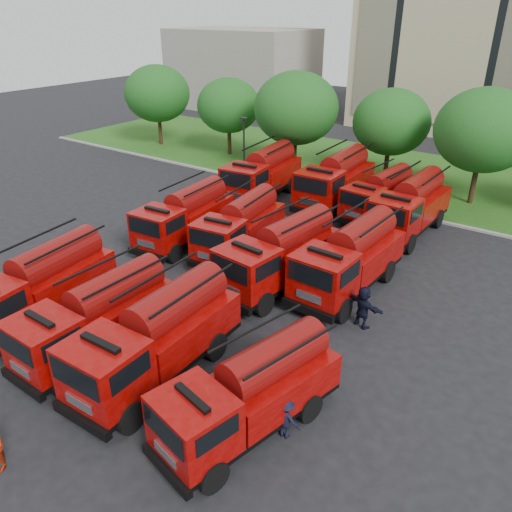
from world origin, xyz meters
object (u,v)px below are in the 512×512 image
(fire_truck_4, at_px, (185,216))
(fire_truck_11, at_px, (410,206))
(fire_truck_2, at_px, (157,336))
(firefighter_4, at_px, (92,296))
(firefighter_3, at_px, (285,436))
(fire_truck_6, at_px, (281,254))
(fire_truck_7, at_px, (350,258))
(fire_truck_0, at_px, (39,285))
(firefighter_2, at_px, (307,411))
(fire_truck_5, at_px, (240,226))
(fire_truck_3, at_px, (251,392))
(firefighter_5, at_px, (361,326))
(fire_truck_1, at_px, (97,317))
(fire_truck_8, at_px, (263,174))
(fire_truck_10, at_px, (380,195))
(fire_truck_9, at_px, (336,179))

(fire_truck_4, xyz_separation_m, fire_truck_11, (10.28, 8.85, 0.12))
(fire_truck_2, height_order, fire_truck_4, fire_truck_2)
(firefighter_4, bearing_deg, fire_truck_11, -98.97)
(fire_truck_2, distance_m, firefighter_3, 5.83)
(fire_truck_6, bearing_deg, fire_truck_7, 33.25)
(fire_truck_0, distance_m, fire_truck_6, 11.15)
(fire_truck_2, bearing_deg, fire_truck_11, 79.09)
(fire_truck_4, relative_size, firefighter_3, 4.81)
(firefighter_4, bearing_deg, fire_truck_2, -175.47)
(firefighter_3, bearing_deg, fire_truck_2, -2.29)
(fire_truck_0, xyz_separation_m, firefighter_2, (12.65, 1.70, -1.67))
(fire_truck_5, relative_size, firefighter_3, 4.77)
(fire_truck_3, height_order, firefighter_5, fire_truck_3)
(firefighter_3, bearing_deg, fire_truck_1, -0.36)
(fire_truck_5, bearing_deg, firefighter_5, -25.41)
(fire_truck_8, height_order, fire_truck_11, fire_truck_8)
(fire_truck_3, relative_size, firefighter_3, 4.62)
(fire_truck_11, bearing_deg, fire_truck_8, -178.35)
(fire_truck_1, relative_size, fire_truck_2, 0.93)
(fire_truck_1, distance_m, fire_truck_10, 20.42)
(fire_truck_7, bearing_deg, firefighter_4, -139.01)
(fire_truck_10, xyz_separation_m, fire_truck_11, (2.49, -1.40, 0.21))
(fire_truck_7, height_order, firefighter_2, fire_truck_7)
(fire_truck_2, height_order, firefighter_5, fire_truck_2)
(fire_truck_7, relative_size, fire_truck_10, 1.10)
(firefighter_5, bearing_deg, fire_truck_3, 104.35)
(fire_truck_6, distance_m, fire_truck_9, 12.20)
(fire_truck_9, bearing_deg, firefighter_2, -67.26)
(fire_truck_9, height_order, firefighter_2, fire_truck_9)
(fire_truck_5, height_order, firefighter_3, fire_truck_5)
(fire_truck_2, bearing_deg, fire_truck_9, 96.64)
(fire_truck_7, relative_size, fire_truck_11, 0.99)
(fire_truck_2, height_order, fire_truck_5, fire_truck_2)
(fire_truck_0, height_order, fire_truck_1, fire_truck_0)
(fire_truck_2, relative_size, firefighter_4, 4.78)
(firefighter_4, bearing_deg, firefighter_2, -161.04)
(firefighter_4, bearing_deg, fire_truck_0, 106.52)
(fire_truck_1, relative_size, fire_truck_6, 0.91)
(fire_truck_8, distance_m, fire_truck_10, 8.51)
(firefighter_2, bearing_deg, fire_truck_11, -9.75)
(fire_truck_10, bearing_deg, fire_truck_2, -84.99)
(fire_truck_6, relative_size, firefighter_4, 4.88)
(fire_truck_5, bearing_deg, fire_truck_10, 58.57)
(fire_truck_0, relative_size, firefighter_5, 3.84)
(fire_truck_3, distance_m, fire_truck_7, 10.28)
(fire_truck_6, bearing_deg, fire_truck_2, -84.00)
(fire_truck_6, bearing_deg, fire_truck_10, 94.00)
(fire_truck_6, bearing_deg, firefighter_2, -44.93)
(fire_truck_4, distance_m, firefighter_4, 7.58)
(fire_truck_4, height_order, fire_truck_10, fire_truck_4)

